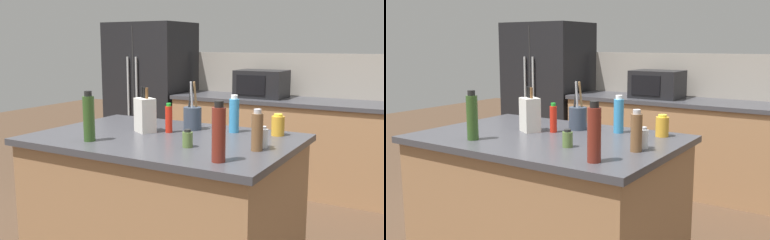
% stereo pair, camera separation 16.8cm
% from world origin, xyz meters
% --- Properties ---
extents(back_counter_run, '(2.89, 0.66, 0.94)m').
position_xyz_m(back_counter_run, '(0.30, 2.20, 0.47)').
color(back_counter_run, '#936B47').
rests_on(back_counter_run, ground_plane).
extents(wall_backsplash, '(2.85, 0.03, 0.46)m').
position_xyz_m(wall_backsplash, '(0.30, 2.52, 1.17)').
color(wall_backsplash, gray).
rests_on(wall_backsplash, back_counter_run).
extents(kitchen_island, '(1.60, 1.06, 0.94)m').
position_xyz_m(kitchen_island, '(0.00, 0.00, 0.47)').
color(kitchen_island, '#936B47').
rests_on(kitchen_island, ground_plane).
extents(refrigerator, '(0.94, 0.75, 1.75)m').
position_xyz_m(refrigerator, '(-1.66, 2.25, 0.87)').
color(refrigerator, black).
rests_on(refrigerator, ground_plane).
extents(microwave, '(0.51, 0.39, 0.29)m').
position_xyz_m(microwave, '(-0.21, 2.20, 1.08)').
color(microwave, black).
rests_on(microwave, back_counter_run).
extents(knife_block, '(0.16, 0.15, 0.29)m').
position_xyz_m(knife_block, '(-0.18, 0.06, 1.05)').
color(knife_block, beige).
rests_on(knife_block, kitchen_island).
extents(utensil_crock, '(0.12, 0.12, 0.32)m').
position_xyz_m(utensil_crock, '(0.04, 0.28, 1.02)').
color(utensil_crock, '#333D4C').
rests_on(utensil_crock, kitchen_island).
extents(honey_jar, '(0.08, 0.08, 0.14)m').
position_xyz_m(honey_jar, '(0.60, 0.37, 1.00)').
color(honey_jar, gold).
rests_on(honey_jar, kitchen_island).
extents(dish_soap_bottle, '(0.06, 0.06, 0.24)m').
position_xyz_m(dish_soap_bottle, '(0.32, 0.33, 1.05)').
color(dish_soap_bottle, '#3384BC').
rests_on(dish_soap_bottle, kitchen_island).
extents(olive_oil_bottle, '(0.07, 0.07, 0.30)m').
position_xyz_m(olive_oil_bottle, '(-0.31, -0.33, 1.08)').
color(olive_oil_bottle, '#2D4C1E').
rests_on(olive_oil_bottle, kitchen_island).
extents(vinegar_bottle, '(0.07, 0.07, 0.30)m').
position_xyz_m(vinegar_bottle, '(0.56, -0.37, 1.08)').
color(vinegar_bottle, maroon).
rests_on(vinegar_bottle, kitchen_island).
extents(pepper_grinder, '(0.06, 0.06, 0.23)m').
position_xyz_m(pepper_grinder, '(0.64, -0.07, 1.05)').
color(pepper_grinder, brown).
rests_on(pepper_grinder, kitchen_island).
extents(hot_sauce_bottle, '(0.05, 0.05, 0.19)m').
position_xyz_m(hot_sauce_bottle, '(-0.04, 0.12, 1.03)').
color(hot_sauce_bottle, red).
rests_on(hot_sauce_bottle, kitchen_island).
extents(salt_shaker, '(0.05, 0.05, 0.12)m').
position_xyz_m(salt_shaker, '(0.64, 0.02, 1.00)').
color(salt_shaker, silver).
rests_on(salt_shaker, kitchen_island).
extents(spice_jar_oregano, '(0.06, 0.06, 0.10)m').
position_xyz_m(spice_jar_oregano, '(0.27, -0.18, 0.99)').
color(spice_jar_oregano, '#567038').
rests_on(spice_jar_oregano, kitchen_island).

